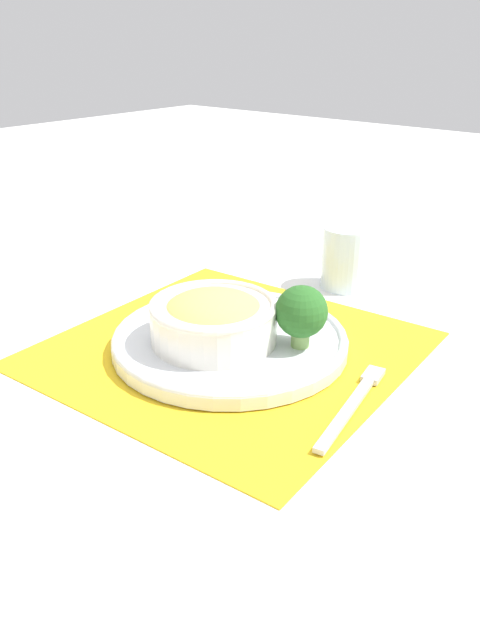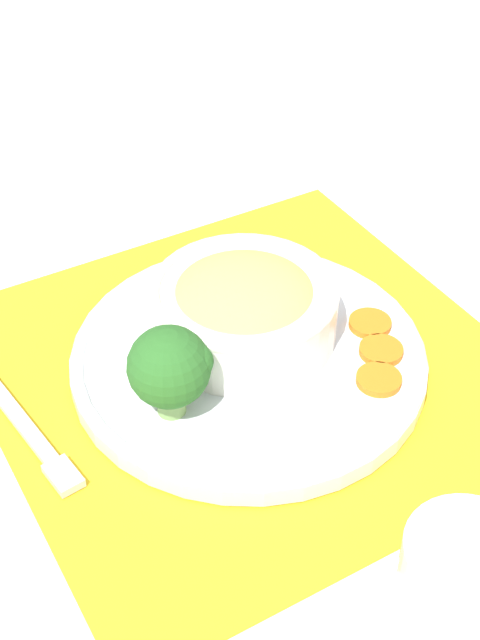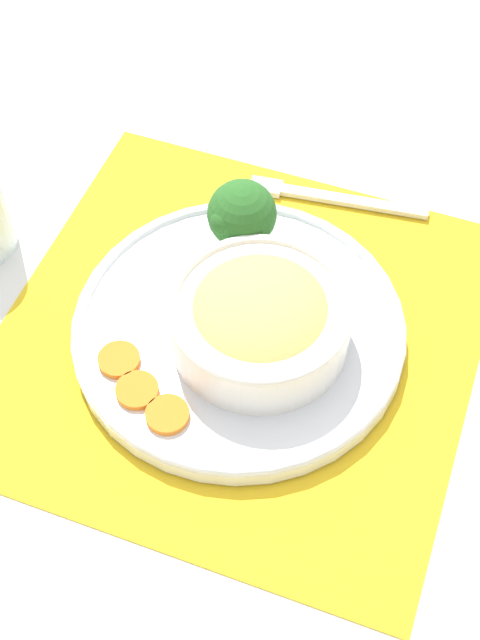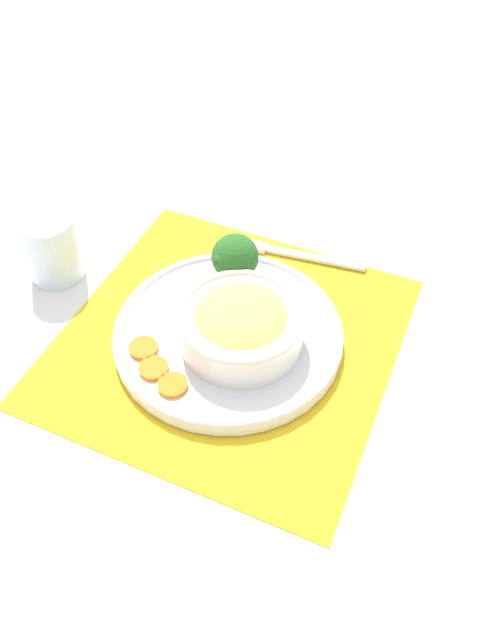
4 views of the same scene
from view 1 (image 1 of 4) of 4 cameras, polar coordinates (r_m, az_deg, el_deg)
ground_plane at (r=0.80m, az=-0.92°, el=-2.73°), size 4.00×4.00×0.00m
placemat at (r=0.80m, az=-0.92°, el=-2.61°), size 0.45×0.45×0.00m
plate at (r=0.80m, az=-0.92°, el=-1.76°), size 0.30×0.30×0.02m
bowl at (r=0.77m, az=-2.44°, el=0.20°), size 0.16×0.16×0.06m
broccoli_floret at (r=0.75m, az=5.62°, el=0.74°), size 0.06×0.06×0.08m
carrot_slice_near at (r=0.89m, az=-1.41°, el=1.90°), size 0.04×0.04×0.01m
carrot_slice_middle at (r=0.89m, az=-3.66°, el=1.68°), size 0.04×0.04×0.01m
carrot_slice_far at (r=0.87m, az=-5.71°, el=1.17°), size 0.04×0.04×0.01m
water_glass at (r=1.00m, az=9.72°, el=5.36°), size 0.08×0.08×0.10m
fork at (r=0.70m, az=10.63°, el=-7.01°), size 0.05×0.18×0.01m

